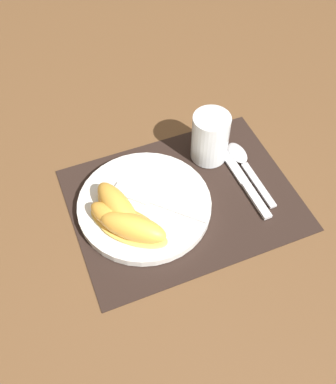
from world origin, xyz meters
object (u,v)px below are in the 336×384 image
Objects in this scene: fork at (153,201)px; citrus_wedge_1 at (117,222)px; spoon at (243,161)px; knife at (241,178)px; citrus_wedge_0 at (118,209)px; citrus_wedge_2 at (129,220)px; plate at (145,205)px; juice_glass at (210,140)px; citrus_wedge_3 at (133,228)px.

citrus_wedge_1 is at bearing -158.81° from fork.
knife is at bearing -121.02° from spoon.
citrus_wedge_2 is (0.01, -0.03, -0.01)m from citrus_wedge_0.
spoon is 1.34× the size of citrus_wedge_1.
juice_glass reaches higher than plate.
spoon is 0.28m from citrus_wedge_2.
citrus_wedge_2 reaches higher than spoon.
plate is 0.02m from fork.
citrus_wedge_1 is at bearing -154.58° from juice_glass.
citrus_wedge_0 is (-0.26, -0.00, 0.03)m from knife.
fork is 1.33× the size of citrus_wedge_2.
citrus_wedge_3 reaches higher than fork.
plate is 1.13× the size of knife.
plate is at bearing 10.16° from citrus_wedge_0.
spoon is (0.02, 0.04, 0.00)m from knife.
spoon is 1.26× the size of citrus_wedge_0.
knife is 1.49× the size of fork.
plate is at bearing 178.36° from knife.
citrus_wedge_0 is (-0.28, -0.04, 0.03)m from spoon.
fork is 1.07× the size of citrus_wedge_0.
juice_glass is 0.10m from knife.
juice_glass is 0.82× the size of citrus_wedge_3.
knife is 0.25m from citrus_wedge_2.
citrus_wedge_0 is at bearing -169.84° from plate.
citrus_wedge_0 reaches higher than citrus_wedge_2.
fork is at bearing 29.48° from citrus_wedge_2.
citrus_wedge_3 is (-0.24, -0.05, 0.03)m from knife.
citrus_wedge_3 reaches higher than citrus_wedge_0.
citrus_wedge_3 is (-0.06, -0.05, 0.02)m from fork.
citrus_wedge_2 is at bearing -152.00° from juice_glass.
citrus_wedge_0 is 1.24× the size of citrus_wedge_2.
spoon is (0.22, 0.03, -0.00)m from plate.
fork is at bearing -152.54° from juice_glass.
juice_glass is 0.93× the size of citrus_wedge_2.
citrus_wedge_2 is at bearing -66.69° from citrus_wedge_0.
juice_glass is at bearing 21.07° from citrus_wedge_0.
knife is 1.97× the size of citrus_wedge_2.
knife is 1.59× the size of citrus_wedge_0.
spoon is 0.28m from citrus_wedge_0.
juice_glass reaches higher than citrus_wedge_1.
fork reaches higher than knife.
knife is at bearing 12.22° from citrus_wedge_3.
plate is at bearing 41.11° from citrus_wedge_2.
citrus_wedge_2 is 0.02m from citrus_wedge_3.
juice_glass reaches higher than citrus_wedge_3.
fork is at bearing 179.46° from knife.
plate is 0.20m from knife.
knife is 0.19m from fork.
citrus_wedge_3 reaches higher than citrus_wedge_2.
citrus_wedge_1 reaches higher than knife.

